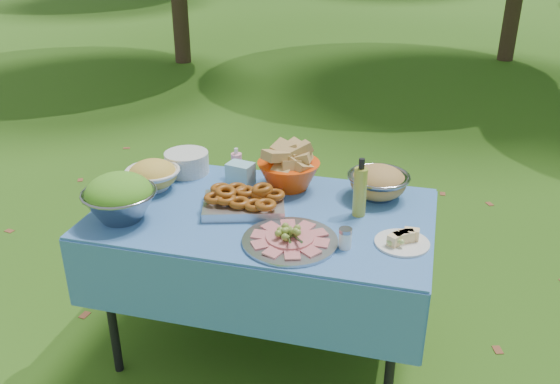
{
  "coord_description": "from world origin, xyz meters",
  "views": [
    {
      "loc": [
        0.67,
        -2.21,
        1.96
      ],
      "look_at": [
        0.08,
        0.0,
        0.87
      ],
      "focal_mm": 38.0,
      "sensor_mm": 36.0,
      "label": 1
    }
  ],
  "objects_px": {
    "picnic_table": "(264,284)",
    "charcuterie_platter": "(290,233)",
    "plate_stack": "(187,162)",
    "bread_bowl": "(289,168)",
    "pasta_bowl_steel": "(378,182)",
    "oil_bottle": "(360,187)",
    "salad_bowl": "(119,197)"
  },
  "relations": [
    {
      "from": "picnic_table",
      "to": "oil_bottle",
      "type": "height_order",
      "value": "oil_bottle"
    },
    {
      "from": "salad_bowl",
      "to": "bread_bowl",
      "type": "xyz_separation_m",
      "value": [
        0.61,
        0.49,
        -0.0
      ]
    },
    {
      "from": "plate_stack",
      "to": "charcuterie_platter",
      "type": "bearing_deg",
      "value": -38.92
    },
    {
      "from": "picnic_table",
      "to": "pasta_bowl_steel",
      "type": "distance_m",
      "value": 0.71
    },
    {
      "from": "salad_bowl",
      "to": "bread_bowl",
      "type": "distance_m",
      "value": 0.79
    },
    {
      "from": "picnic_table",
      "to": "charcuterie_platter",
      "type": "height_order",
      "value": "charcuterie_platter"
    },
    {
      "from": "bread_bowl",
      "to": "oil_bottle",
      "type": "height_order",
      "value": "oil_bottle"
    },
    {
      "from": "bread_bowl",
      "to": "salad_bowl",
      "type": "bearing_deg",
      "value": -141.26
    },
    {
      "from": "bread_bowl",
      "to": "oil_bottle",
      "type": "bearing_deg",
      "value": -28.24
    },
    {
      "from": "picnic_table",
      "to": "plate_stack",
      "type": "distance_m",
      "value": 0.72
    },
    {
      "from": "salad_bowl",
      "to": "oil_bottle",
      "type": "height_order",
      "value": "oil_bottle"
    },
    {
      "from": "plate_stack",
      "to": "bread_bowl",
      "type": "height_order",
      "value": "bread_bowl"
    },
    {
      "from": "plate_stack",
      "to": "bread_bowl",
      "type": "bearing_deg",
      "value": -4.1
    },
    {
      "from": "picnic_table",
      "to": "bread_bowl",
      "type": "distance_m",
      "value": 0.55
    },
    {
      "from": "picnic_table",
      "to": "charcuterie_platter",
      "type": "xyz_separation_m",
      "value": [
        0.18,
        -0.23,
        0.42
      ]
    },
    {
      "from": "picnic_table",
      "to": "oil_bottle",
      "type": "xyz_separation_m",
      "value": [
        0.41,
        0.08,
        0.51
      ]
    },
    {
      "from": "salad_bowl",
      "to": "plate_stack",
      "type": "height_order",
      "value": "salad_bowl"
    },
    {
      "from": "picnic_table",
      "to": "salad_bowl",
      "type": "bearing_deg",
      "value": -158.83
    },
    {
      "from": "plate_stack",
      "to": "pasta_bowl_steel",
      "type": "distance_m",
      "value": 0.96
    },
    {
      "from": "oil_bottle",
      "to": "salad_bowl",
      "type": "bearing_deg",
      "value": -163.07
    },
    {
      "from": "picnic_table",
      "to": "pasta_bowl_steel",
      "type": "relative_size",
      "value": 5.24
    },
    {
      "from": "bread_bowl",
      "to": "pasta_bowl_steel",
      "type": "distance_m",
      "value": 0.42
    },
    {
      "from": "bread_bowl",
      "to": "pasta_bowl_steel",
      "type": "xyz_separation_m",
      "value": [
        0.42,
        0.01,
        -0.02
      ]
    },
    {
      "from": "oil_bottle",
      "to": "plate_stack",
      "type": "bearing_deg",
      "value": 165.45
    },
    {
      "from": "oil_bottle",
      "to": "charcuterie_platter",
      "type": "bearing_deg",
      "value": -126.96
    },
    {
      "from": "picnic_table",
      "to": "charcuterie_platter",
      "type": "relative_size",
      "value": 3.8
    },
    {
      "from": "picnic_table",
      "to": "plate_stack",
      "type": "xyz_separation_m",
      "value": [
        -0.49,
        0.31,
        0.43
      ]
    },
    {
      "from": "bread_bowl",
      "to": "oil_bottle",
      "type": "xyz_separation_m",
      "value": [
        0.36,
        -0.19,
        0.03
      ]
    },
    {
      "from": "picnic_table",
      "to": "oil_bottle",
      "type": "relative_size",
      "value": 5.57
    },
    {
      "from": "plate_stack",
      "to": "oil_bottle",
      "type": "bearing_deg",
      "value": -14.55
    },
    {
      "from": "pasta_bowl_steel",
      "to": "oil_bottle",
      "type": "height_order",
      "value": "oil_bottle"
    },
    {
      "from": "oil_bottle",
      "to": "bread_bowl",
      "type": "bearing_deg",
      "value": 151.76
    }
  ]
}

